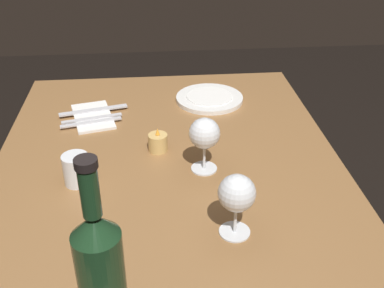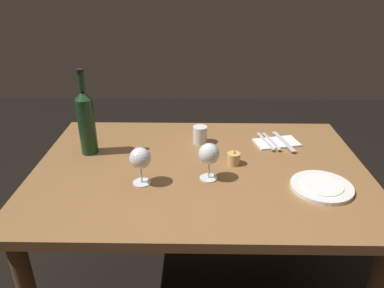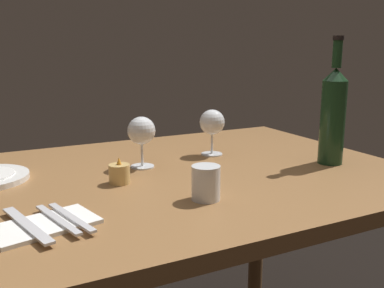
{
  "view_description": "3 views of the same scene",
  "coord_description": "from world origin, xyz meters",
  "px_view_note": "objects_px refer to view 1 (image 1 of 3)",
  "views": [
    {
      "loc": [
        -0.96,
        0.03,
        1.41
      ],
      "look_at": [
        -0.03,
        -0.05,
        0.85
      ],
      "focal_mm": 44.06,
      "sensor_mm": 36.0,
      "label": 1
    },
    {
      "loc": [
        -0.01,
        -1.27,
        1.45
      ],
      "look_at": [
        -0.03,
        0.05,
        0.81
      ],
      "focal_mm": 34.56,
      "sensor_mm": 36.0,
      "label": 2
    },
    {
      "loc": [
        0.44,
        1.02,
        1.07
      ],
      "look_at": [
        -0.06,
        0.03,
        0.82
      ],
      "focal_mm": 40.97,
      "sensor_mm": 36.0,
      "label": 3
    }
  ],
  "objects_px": {
    "folded_napkin": "(93,117)",
    "table_knife": "(94,110)",
    "dinner_plate": "(209,98)",
    "fork_inner": "(92,118)",
    "fork_outer": "(91,122)",
    "wine_glass_right": "(237,195)",
    "water_tumbler": "(76,172)",
    "wine_glass_left": "(205,135)",
    "votive_candle": "(158,143)",
    "wine_bottle": "(102,284)"
  },
  "relations": [
    {
      "from": "folded_napkin",
      "to": "table_knife",
      "type": "height_order",
      "value": "table_knife"
    },
    {
      "from": "dinner_plate",
      "to": "fork_inner",
      "type": "distance_m",
      "value": 0.39
    },
    {
      "from": "folded_napkin",
      "to": "fork_outer",
      "type": "relative_size",
      "value": 1.18
    },
    {
      "from": "wine_glass_right",
      "to": "water_tumbler",
      "type": "xyz_separation_m",
      "value": [
        0.21,
        0.35,
        -0.06
      ]
    },
    {
      "from": "wine_glass_left",
      "to": "water_tumbler",
      "type": "distance_m",
      "value": 0.32
    },
    {
      "from": "folded_napkin",
      "to": "wine_glass_right",
      "type": "bearing_deg",
      "value": -148.31
    },
    {
      "from": "water_tumbler",
      "to": "fork_outer",
      "type": "relative_size",
      "value": 0.43
    },
    {
      "from": "water_tumbler",
      "to": "table_knife",
      "type": "xyz_separation_m",
      "value": [
        0.38,
        -0.01,
        -0.02
      ]
    },
    {
      "from": "wine_glass_right",
      "to": "water_tumbler",
      "type": "height_order",
      "value": "wine_glass_right"
    },
    {
      "from": "wine_glass_right",
      "to": "table_knife",
      "type": "height_order",
      "value": "wine_glass_right"
    },
    {
      "from": "votive_candle",
      "to": "wine_glass_left",
      "type": "bearing_deg",
      "value": -132.11
    },
    {
      "from": "wine_glass_right",
      "to": "fork_outer",
      "type": "relative_size",
      "value": 0.79
    },
    {
      "from": "votive_candle",
      "to": "fork_inner",
      "type": "xyz_separation_m",
      "value": [
        0.18,
        0.19,
        -0.01
      ]
    },
    {
      "from": "table_knife",
      "to": "fork_inner",
      "type": "bearing_deg",
      "value": -180.0
    },
    {
      "from": "dinner_plate",
      "to": "votive_candle",
      "type": "bearing_deg",
      "value": 149.37
    },
    {
      "from": "wine_glass_right",
      "to": "fork_inner",
      "type": "distance_m",
      "value": 0.64
    },
    {
      "from": "wine_bottle",
      "to": "folded_napkin",
      "type": "relative_size",
      "value": 1.7
    },
    {
      "from": "fork_inner",
      "to": "table_knife",
      "type": "bearing_deg",
      "value": 0.0
    },
    {
      "from": "water_tumbler",
      "to": "dinner_plate",
      "type": "distance_m",
      "value": 0.57
    },
    {
      "from": "folded_napkin",
      "to": "wine_bottle",
      "type": "bearing_deg",
      "value": -172.96
    },
    {
      "from": "fork_inner",
      "to": "fork_outer",
      "type": "bearing_deg",
      "value": 180.0
    },
    {
      "from": "water_tumbler",
      "to": "dinner_plate",
      "type": "xyz_separation_m",
      "value": [
        0.43,
        -0.37,
        -0.03
      ]
    },
    {
      "from": "wine_glass_right",
      "to": "fork_outer",
      "type": "bearing_deg",
      "value": 34.16
    },
    {
      "from": "fork_inner",
      "to": "wine_bottle",
      "type": "bearing_deg",
      "value": -172.74
    },
    {
      "from": "wine_glass_left",
      "to": "dinner_plate",
      "type": "bearing_deg",
      "value": -9.0
    },
    {
      "from": "wine_glass_left",
      "to": "fork_outer",
      "type": "relative_size",
      "value": 0.8
    },
    {
      "from": "wine_glass_left",
      "to": "wine_bottle",
      "type": "distance_m",
      "value": 0.54
    },
    {
      "from": "fork_inner",
      "to": "water_tumbler",
      "type": "bearing_deg",
      "value": 179.09
    },
    {
      "from": "votive_candle",
      "to": "table_knife",
      "type": "height_order",
      "value": "votive_candle"
    },
    {
      "from": "wine_glass_right",
      "to": "dinner_plate",
      "type": "bearing_deg",
      "value": -2.36
    },
    {
      "from": "wine_glass_left",
      "to": "wine_glass_right",
      "type": "bearing_deg",
      "value": -171.42
    },
    {
      "from": "dinner_plate",
      "to": "fork_outer",
      "type": "bearing_deg",
      "value": 110.59
    },
    {
      "from": "wine_bottle",
      "to": "wine_glass_right",
      "type": "bearing_deg",
      "value": -43.8
    },
    {
      "from": "wine_bottle",
      "to": "folded_napkin",
      "type": "distance_m",
      "value": 0.83
    },
    {
      "from": "water_tumbler",
      "to": "wine_glass_right",
      "type": "bearing_deg",
      "value": -121.07
    },
    {
      "from": "wine_glass_left",
      "to": "fork_outer",
      "type": "distance_m",
      "value": 0.41
    },
    {
      "from": "wine_glass_right",
      "to": "wine_bottle",
      "type": "relative_size",
      "value": 0.4
    },
    {
      "from": "water_tumbler",
      "to": "folded_napkin",
      "type": "bearing_deg",
      "value": -0.85
    },
    {
      "from": "wine_glass_right",
      "to": "folded_napkin",
      "type": "relative_size",
      "value": 0.67
    },
    {
      "from": "fork_outer",
      "to": "table_knife",
      "type": "relative_size",
      "value": 0.85
    },
    {
      "from": "votive_candle",
      "to": "fork_inner",
      "type": "height_order",
      "value": "votive_candle"
    },
    {
      "from": "wine_glass_left",
      "to": "water_tumbler",
      "type": "relative_size",
      "value": 1.86
    },
    {
      "from": "wine_glass_right",
      "to": "fork_outer",
      "type": "distance_m",
      "value": 0.62
    },
    {
      "from": "folded_napkin",
      "to": "votive_candle",
      "type": "bearing_deg",
      "value": -137.29
    },
    {
      "from": "wine_glass_right",
      "to": "fork_inner",
      "type": "xyz_separation_m",
      "value": [
        0.53,
        0.34,
        -0.09
      ]
    },
    {
      "from": "folded_napkin",
      "to": "dinner_plate",
      "type": "bearing_deg",
      "value": -76.48
    },
    {
      "from": "dinner_plate",
      "to": "table_knife",
      "type": "distance_m",
      "value": 0.37
    },
    {
      "from": "wine_bottle",
      "to": "water_tumbler",
      "type": "bearing_deg",
      "value": 12.78
    },
    {
      "from": "wine_glass_right",
      "to": "wine_bottle",
      "type": "distance_m",
      "value": 0.35
    },
    {
      "from": "wine_bottle",
      "to": "votive_candle",
      "type": "bearing_deg",
      "value": -8.83
    }
  ]
}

